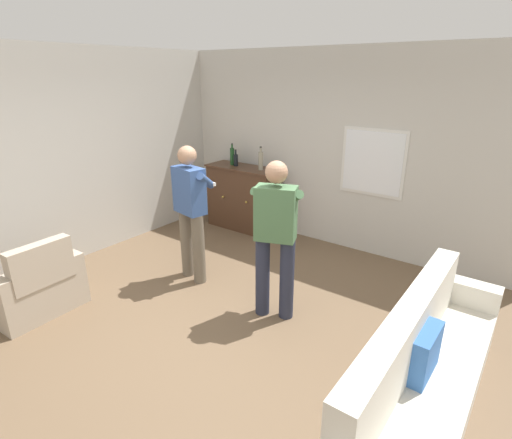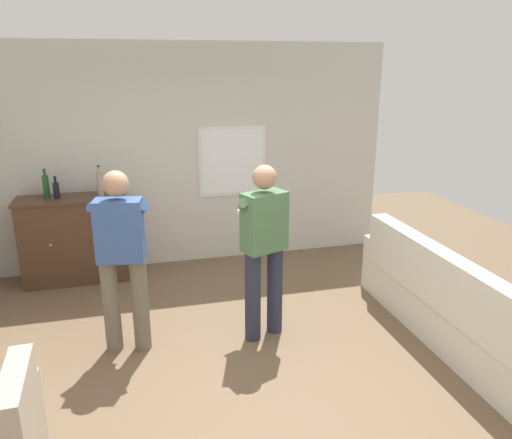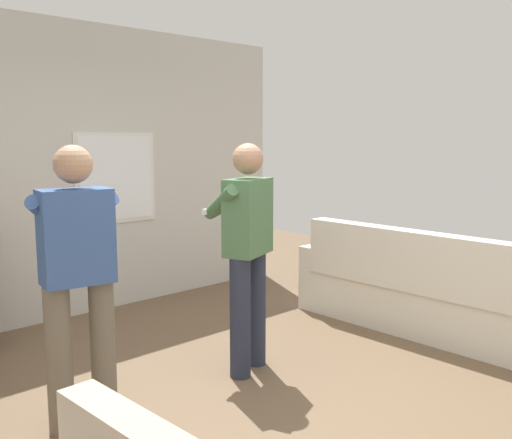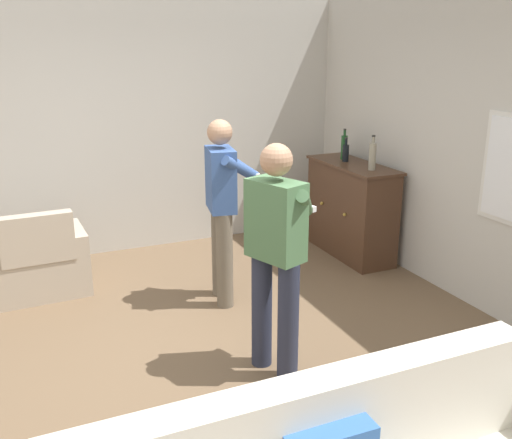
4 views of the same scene
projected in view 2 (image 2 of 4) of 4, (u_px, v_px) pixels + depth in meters
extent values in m
plane|color=brown|center=(234.00, 368.00, 4.34)|extent=(10.40, 10.40, 0.00)
cube|color=beige|center=(189.00, 156.00, 6.38)|extent=(5.20, 0.12, 2.80)
cube|color=silver|center=(232.00, 161.00, 6.48)|extent=(0.88, 0.02, 0.91)
cube|color=white|center=(233.00, 162.00, 6.47)|extent=(0.80, 0.03, 0.83)
cube|color=silver|center=(450.00, 319.00, 4.74)|extent=(0.55, 2.28, 0.42)
cube|color=silver|center=(436.00, 276.00, 4.55)|extent=(0.18, 2.28, 0.52)
cube|color=silver|center=(387.00, 261.00, 5.84)|extent=(0.55, 0.18, 0.64)
cube|color=#386BB7|center=(448.00, 282.00, 4.61)|extent=(0.15, 0.40, 0.36)
cube|color=#B2A38E|center=(19.00, 407.00, 2.89)|extent=(0.16, 0.64, 0.45)
cube|color=#472D1E|center=(75.00, 241.00, 5.97)|extent=(1.20, 0.44, 1.01)
cube|color=#472D1E|center=(70.00, 199.00, 5.81)|extent=(1.24, 0.48, 0.03)
sphere|color=#B79338|center=(51.00, 245.00, 5.68)|extent=(0.04, 0.04, 0.04)
sphere|color=#B79338|center=(95.00, 241.00, 5.79)|extent=(0.04, 0.04, 0.04)
cylinder|color=#1E4C23|center=(46.00, 187.00, 5.74)|extent=(0.07, 0.07, 0.27)
cylinder|color=#1E4C23|center=(44.00, 173.00, 5.69)|extent=(0.03, 0.03, 0.06)
cylinder|color=#262626|center=(44.00, 170.00, 5.68)|extent=(0.03, 0.03, 0.02)
cylinder|color=black|center=(56.00, 191.00, 5.74)|extent=(0.07, 0.07, 0.19)
cylinder|color=black|center=(55.00, 180.00, 5.70)|extent=(0.03, 0.03, 0.06)
cylinder|color=#262626|center=(55.00, 177.00, 5.69)|extent=(0.03, 0.03, 0.02)
cylinder|color=gray|center=(100.00, 184.00, 5.85)|extent=(0.07, 0.07, 0.27)
cylinder|color=gray|center=(99.00, 170.00, 5.80)|extent=(0.03, 0.03, 0.07)
cylinder|color=#262626|center=(98.00, 166.00, 5.79)|extent=(0.04, 0.04, 0.02)
cylinder|color=#6B6051|center=(111.00, 306.00, 4.50)|extent=(0.15, 0.15, 0.88)
cylinder|color=#6B6051|center=(140.00, 305.00, 4.52)|extent=(0.15, 0.15, 0.88)
cube|color=#385693|center=(119.00, 230.00, 4.30)|extent=(0.43, 0.29, 0.55)
sphere|color=tan|center=(115.00, 184.00, 4.17)|extent=(0.22, 0.22, 0.22)
cylinder|color=#385693|center=(109.00, 213.00, 4.41)|extent=(0.38, 0.37, 0.29)
cylinder|color=#385693|center=(135.00, 213.00, 4.43)|extent=(0.27, 0.43, 0.29)
cube|color=white|center=(126.00, 217.00, 4.60)|extent=(0.15, 0.07, 0.04)
cylinder|color=#282D42|center=(253.00, 297.00, 4.68)|extent=(0.15, 0.15, 0.88)
cylinder|color=#282D42|center=(275.00, 290.00, 4.82)|extent=(0.15, 0.15, 0.88)
cube|color=#4C754C|center=(264.00, 222.00, 4.54)|extent=(0.45, 0.35, 0.55)
sphere|color=tan|center=(265.00, 177.00, 4.41)|extent=(0.22, 0.22, 0.22)
cylinder|color=#4C754C|center=(244.00, 208.00, 4.56)|extent=(0.20, 0.44, 0.29)
cylinder|color=#4C754C|center=(264.00, 204.00, 4.69)|extent=(0.41, 0.32, 0.29)
cube|color=white|center=(245.00, 211.00, 4.78)|extent=(0.15, 0.09, 0.04)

